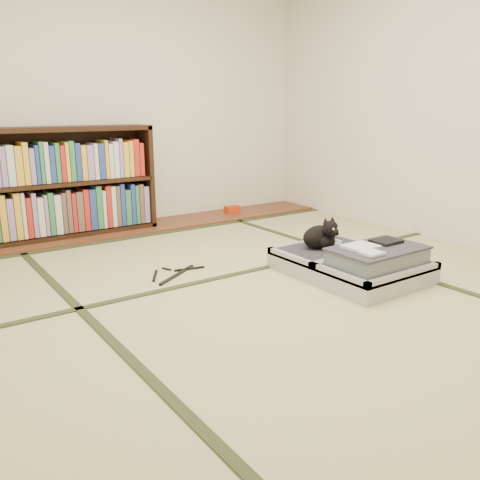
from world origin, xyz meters
TOP-DOWN VIEW (x-y plane):
  - floor at (0.00, 0.00)m, footprint 4.50×4.50m
  - wood_strip at (0.00, 2.00)m, footprint 4.00×0.50m
  - red_item at (1.12, 2.03)m, footprint 0.15×0.09m
  - room_shell at (0.00, 0.00)m, footprint 4.50×4.50m
  - tatami_borders at (0.00, 0.49)m, footprint 4.00×4.50m
  - bookcase at (-0.50, 2.07)m, footprint 1.41×0.32m
  - suitcase at (0.66, -0.09)m, footprint 0.68×0.90m
  - cat at (0.64, 0.21)m, footprint 0.30×0.30m
  - cable_coil at (0.82, 0.25)m, footprint 0.09×0.09m
  - hanger at (-0.28, 0.64)m, footprint 0.43×0.31m

SIDE VIEW (x-z plane):
  - floor at x=0.00m, z-range 0.00..0.00m
  - tatami_borders at x=0.00m, z-range 0.00..0.01m
  - hanger at x=-0.28m, z-range 0.00..0.01m
  - wood_strip at x=0.00m, z-range 0.00..0.02m
  - red_item at x=1.12m, z-range 0.02..0.09m
  - suitcase at x=0.66m, z-range -0.04..0.23m
  - cable_coil at x=0.82m, z-range 0.13..0.15m
  - cat at x=0.64m, z-range 0.10..0.34m
  - bookcase at x=-0.50m, z-range -0.01..0.91m
  - room_shell at x=0.00m, z-range -0.79..3.71m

